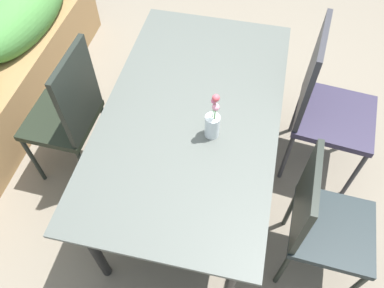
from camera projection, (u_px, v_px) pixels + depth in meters
ground_plane at (205, 173)px, 2.63m from camera, size 12.00×12.00×0.00m
dining_table at (192, 118)px, 2.03m from camera, size 1.62×0.92×0.74m
chair_near_left at (321, 220)px, 1.87m from camera, size 0.43×0.43×0.89m
chair_far_side at (69, 112)px, 2.21m from camera, size 0.41×0.41×1.00m
chair_near_right at (325, 102)px, 2.24m from camera, size 0.51×0.51×1.04m
flower_vase at (213, 123)px, 1.82m from camera, size 0.07×0.07×0.29m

